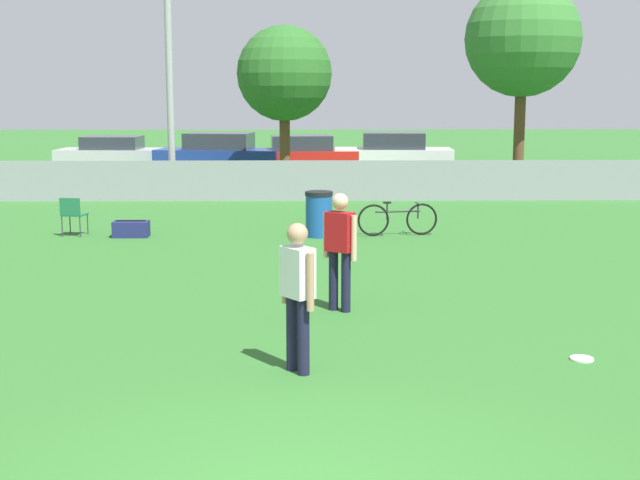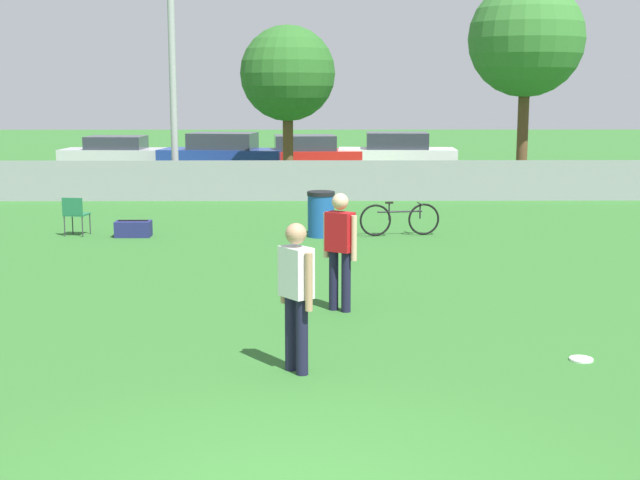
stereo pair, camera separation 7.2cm
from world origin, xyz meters
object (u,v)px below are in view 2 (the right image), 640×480
(parked_car_blue, at_px, (223,155))
(tree_near_pole, at_px, (288,74))
(trash_bin, at_px, (321,214))
(parked_car_white, at_px, (397,155))
(player_receiver_white, at_px, (296,287))
(frisbee_disc, at_px, (581,359))
(tree_far_right, at_px, (526,39))
(player_thrower_red, at_px, (340,244))
(bicycle_sideline, at_px, (400,219))
(folding_chair_sideline, at_px, (75,213))
(gear_bag_sideline, at_px, (133,229))
(light_pole, at_px, (171,12))
(parked_car_red, at_px, (305,156))
(parked_car_silver, at_px, (117,154))

(parked_car_blue, bearing_deg, tree_near_pole, -48.78)
(trash_bin, xyz_separation_m, parked_car_white, (2.81, 13.18, 0.24))
(player_receiver_white, height_order, frisbee_disc, player_receiver_white)
(tree_far_right, relative_size, player_thrower_red, 3.74)
(player_receiver_white, bearing_deg, bicycle_sideline, 130.30)
(bicycle_sideline, bearing_deg, frisbee_disc, -89.69)
(folding_chair_sideline, relative_size, gear_bag_sideline, 1.12)
(tree_near_pole, relative_size, parked_car_white, 1.18)
(trash_bin, distance_m, gear_bag_sideline, 3.89)
(tree_far_right, bearing_deg, parked_car_white, 121.94)
(light_pole, xyz_separation_m, parked_car_blue, (0.77, 5.91, -4.40))
(tree_near_pole, relative_size, player_receiver_white, 3.01)
(tree_far_right, xyz_separation_m, player_receiver_white, (-6.36, -16.95, -3.47))
(player_thrower_red, relative_size, parked_car_blue, 0.36)
(trash_bin, bearing_deg, tree_near_pole, 95.61)
(folding_chair_sideline, bearing_deg, tree_near_pole, -105.33)
(parked_car_blue, bearing_deg, bicycle_sideline, -60.48)
(parked_car_white, bearing_deg, light_pole, -135.79)
(player_thrower_red, bearing_deg, folding_chair_sideline, 164.16)
(gear_bag_sideline, xyz_separation_m, parked_car_white, (6.68, 13.15, 0.54))
(tree_near_pole, bearing_deg, folding_chair_sideline, -114.54)
(tree_near_pole, distance_m, bicycle_sideline, 10.03)
(folding_chair_sideline, distance_m, parked_car_white, 15.23)
(light_pole, relative_size, parked_car_red, 2.09)
(tree_far_right, relative_size, trash_bin, 6.51)
(folding_chair_sideline, distance_m, gear_bag_sideline, 1.26)
(gear_bag_sideline, bearing_deg, bicycle_sideline, 0.91)
(player_receiver_white, relative_size, parked_car_white, 0.39)
(tree_near_pole, xyz_separation_m, frisbee_disc, (3.76, -17.81, -3.44))
(player_thrower_red, bearing_deg, parked_car_white, 116.82)
(tree_near_pole, xyz_separation_m, bicycle_sideline, (2.56, -9.19, -3.10))
(parked_car_silver, bearing_deg, gear_bag_sideline, -73.99)
(frisbee_disc, bearing_deg, player_thrower_red, 139.18)
(frisbee_disc, distance_m, bicycle_sideline, 8.72)
(parked_car_blue, bearing_deg, gear_bag_sideline, -83.99)
(gear_bag_sideline, distance_m, parked_car_blue, 13.01)
(tree_near_pole, bearing_deg, parked_car_blue, 122.62)
(player_thrower_red, relative_size, parked_car_white, 0.39)
(frisbee_disc, relative_size, parked_car_red, 0.06)
(parked_car_red, bearing_deg, parked_car_blue, 176.60)
(parked_car_blue, height_order, parked_car_red, parked_car_blue)
(light_pole, xyz_separation_m, tree_near_pole, (3.15, 2.20, -1.66))
(parked_car_red, bearing_deg, bicycle_sideline, -85.35)
(tree_near_pole, height_order, bicycle_sideline, tree_near_pole)
(tree_far_right, xyz_separation_m, parked_car_silver, (-13.37, 6.66, -3.77))
(parked_car_silver, bearing_deg, frisbee_disc, -63.61)
(light_pole, distance_m, gear_bag_sideline, 8.63)
(player_receiver_white, relative_size, parked_car_silver, 0.41)
(tree_near_pole, bearing_deg, gear_bag_sideline, -107.71)
(folding_chair_sideline, xyz_separation_m, parked_car_silver, (-2.28, 14.55, 0.15))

